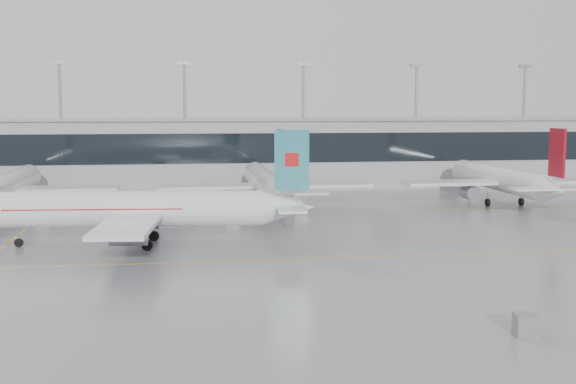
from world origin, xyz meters
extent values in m
plane|color=gray|center=(0.00, 0.00, 0.00)|extent=(320.00, 320.00, 0.00)
cube|color=orange|center=(0.00, 0.00, 0.01)|extent=(120.00, 0.25, 0.01)
cube|color=orange|center=(0.00, 30.00, 0.01)|extent=(120.00, 0.25, 0.01)
cube|color=orange|center=(-30.00, 15.00, 0.01)|extent=(0.25, 60.00, 0.01)
cube|color=#98989B|center=(0.00, 62.00, 6.00)|extent=(180.00, 15.00, 12.00)
cube|color=black|center=(0.00, 54.45, 7.50)|extent=(180.00, 0.20, 5.00)
cube|color=gray|center=(0.00, 62.00, 12.20)|extent=(182.00, 16.00, 0.40)
cylinder|color=gray|center=(-33.00, 68.00, 11.00)|extent=(0.50, 0.50, 22.00)
cube|color=gray|center=(-33.00, 68.00, 22.30)|extent=(2.40, 1.00, 0.60)
cylinder|color=gray|center=(-11.00, 68.00, 11.00)|extent=(0.50, 0.50, 22.00)
cube|color=gray|center=(-11.00, 68.00, 22.30)|extent=(2.40, 1.00, 0.60)
cylinder|color=gray|center=(11.00, 68.00, 11.00)|extent=(0.50, 0.50, 22.00)
cube|color=gray|center=(11.00, 68.00, 22.30)|extent=(2.40, 1.00, 0.60)
cylinder|color=gray|center=(33.00, 68.00, 11.00)|extent=(0.50, 0.50, 22.00)
cube|color=gray|center=(33.00, 68.00, 22.30)|extent=(2.40, 1.00, 0.60)
cylinder|color=gray|center=(55.00, 68.00, 11.00)|extent=(0.50, 0.50, 22.00)
cube|color=gray|center=(55.00, 68.00, 22.30)|extent=(2.40, 1.00, 0.60)
cylinder|color=white|center=(-17.38, 9.02, 3.89)|extent=(28.19, 6.14, 3.67)
cone|color=white|center=(-0.66, 7.53, 3.89)|extent=(5.90, 4.15, 3.67)
cube|color=white|center=(-15.89, 8.89, 3.49)|extent=(7.67, 30.63, 0.45)
cube|color=white|center=(-0.46, 7.52, 4.19)|extent=(3.82, 11.86, 0.25)
cube|color=teal|center=(-0.26, 7.50, 8.85)|extent=(3.62, 0.67, 6.26)
cylinder|color=gray|center=(-16.81, 4.15, 1.99)|extent=(3.77, 2.41, 2.10)
cylinder|color=gray|center=(-15.96, 13.72, 1.99)|extent=(3.77, 2.41, 2.10)
cylinder|color=gray|center=(-28.33, 10.00, 1.25)|extent=(0.20, 0.20, 1.60)
cylinder|color=black|center=(-28.33, 10.00, 0.45)|extent=(0.92, 0.38, 0.90)
cylinder|color=gray|center=(-15.12, 6.21, 1.35)|extent=(0.24, 0.24, 1.60)
cylinder|color=black|center=(-15.12, 6.21, 0.55)|extent=(1.14, 0.55, 1.10)
cylinder|color=gray|center=(-14.66, 11.39, 1.35)|extent=(0.24, 0.24, 1.60)
cylinder|color=black|center=(-14.66, 11.39, 0.55)|extent=(1.14, 0.55, 1.10)
cube|color=#B70F0F|center=(-0.26, 7.50, 8.92)|extent=(1.43, 0.57, 1.40)
cube|color=#B70F0F|center=(-20.37, 9.29, 4.09)|extent=(18.26, 5.29, 0.12)
cylinder|color=silver|center=(-35.00, 35.00, 3.80)|extent=(3.59, 27.36, 3.59)
cone|color=silver|center=(-35.00, 50.68, 3.80)|extent=(3.59, 4.00, 3.59)
cube|color=silver|center=(-35.00, 33.50, 3.40)|extent=(29.64, 5.00, 0.45)
cylinder|color=gray|center=(-30.20, 34.00, 1.90)|extent=(2.10, 3.60, 2.10)
cylinder|color=gray|center=(-35.00, 45.68, 1.23)|extent=(0.20, 0.20, 1.56)
cylinder|color=black|center=(-35.00, 45.68, 0.45)|extent=(0.30, 0.90, 0.90)
cylinder|color=gray|center=(-32.40, 32.50, 1.33)|extent=(0.24, 0.24, 1.56)
cylinder|color=black|center=(-32.40, 32.50, 0.55)|extent=(0.45, 1.10, 1.10)
cylinder|color=silver|center=(0.00, 35.00, 3.80)|extent=(3.59, 27.36, 3.59)
cone|color=silver|center=(0.00, 50.68, 3.80)|extent=(3.59, 4.00, 3.59)
cone|color=silver|center=(0.00, 18.52, 3.80)|extent=(3.59, 5.60, 3.59)
cube|color=silver|center=(0.00, 33.50, 3.40)|extent=(29.64, 5.00, 0.45)
cube|color=silver|center=(0.00, 18.32, 4.10)|extent=(11.40, 2.80, 0.25)
cube|color=#0B113A|center=(0.00, 18.12, 8.66)|extent=(0.35, 3.60, 6.12)
cylinder|color=gray|center=(-4.80, 34.00, 1.90)|extent=(2.10, 3.60, 2.10)
cylinder|color=gray|center=(4.80, 34.00, 1.90)|extent=(2.10, 3.60, 2.10)
cylinder|color=gray|center=(0.00, 45.68, 1.23)|extent=(0.20, 0.20, 1.56)
cylinder|color=black|center=(0.00, 45.68, 0.45)|extent=(0.30, 0.90, 0.90)
cylinder|color=gray|center=(-2.60, 32.50, 1.33)|extent=(0.24, 0.24, 1.56)
cylinder|color=black|center=(-2.60, 32.50, 0.55)|extent=(0.45, 1.10, 1.10)
cylinder|color=gray|center=(2.60, 32.50, 1.33)|extent=(0.24, 0.24, 1.56)
cylinder|color=black|center=(2.60, 32.50, 0.55)|extent=(0.45, 1.10, 1.10)
cylinder|color=silver|center=(35.00, 35.00, 3.80)|extent=(3.59, 27.36, 3.59)
cone|color=silver|center=(35.00, 50.68, 3.80)|extent=(3.59, 4.00, 3.59)
cone|color=silver|center=(35.00, 18.52, 3.80)|extent=(3.59, 5.60, 3.59)
cube|color=silver|center=(35.00, 33.50, 3.40)|extent=(29.64, 5.00, 0.45)
cube|color=silver|center=(35.00, 18.32, 4.10)|extent=(11.40, 2.80, 0.25)
cube|color=maroon|center=(35.00, 18.12, 8.66)|extent=(0.35, 3.60, 6.12)
cylinder|color=gray|center=(30.20, 34.00, 1.90)|extent=(2.10, 3.60, 2.10)
cylinder|color=gray|center=(39.80, 34.00, 1.90)|extent=(2.10, 3.60, 2.10)
cylinder|color=gray|center=(35.00, 45.68, 1.23)|extent=(0.20, 0.20, 1.56)
cylinder|color=black|center=(35.00, 45.68, 0.45)|extent=(0.30, 0.90, 0.90)
cylinder|color=gray|center=(32.40, 32.50, 1.33)|extent=(0.24, 0.24, 1.56)
cylinder|color=black|center=(32.40, 32.50, 0.55)|extent=(0.45, 1.10, 1.10)
cylinder|color=gray|center=(37.60, 32.50, 1.33)|extent=(0.24, 0.24, 1.56)
cylinder|color=black|center=(37.60, 32.50, 0.55)|extent=(0.45, 1.10, 1.10)
cube|color=gray|center=(9.73, -24.95, 0.70)|extent=(1.56, 1.47, 1.40)
camera|label=1|loc=(-11.41, -66.32, 14.28)|focal=45.00mm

